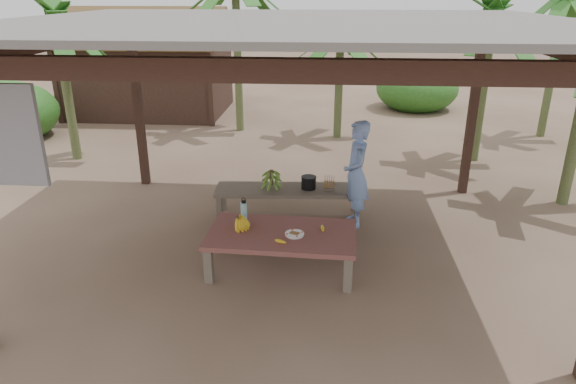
# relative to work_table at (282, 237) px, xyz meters

# --- Properties ---
(ground) EXTENTS (80.00, 80.00, 0.00)m
(ground) POSITION_rel_work_table_xyz_m (0.08, 0.55, -0.43)
(ground) COLOR brown
(ground) RESTS_ON ground
(pavilion) EXTENTS (6.60, 5.60, 2.95)m
(pavilion) POSITION_rel_work_table_xyz_m (0.06, 0.54, 2.34)
(pavilion) COLOR black
(pavilion) RESTS_ON ground
(work_table) EXTENTS (1.84, 1.07, 0.50)m
(work_table) POSITION_rel_work_table_xyz_m (0.00, 0.00, 0.00)
(work_table) COLOR brown
(work_table) RESTS_ON ground
(bench) EXTENTS (2.23, 0.73, 0.45)m
(bench) POSITION_rel_work_table_xyz_m (-0.04, 1.61, -0.04)
(bench) COLOR brown
(bench) RESTS_ON ground
(ripe_banana_bunch) EXTENTS (0.32, 0.29, 0.17)m
(ripe_banana_bunch) POSITION_rel_work_table_xyz_m (-0.55, 0.08, 0.15)
(ripe_banana_bunch) COLOR yellow
(ripe_banana_bunch) RESTS_ON work_table
(plate) EXTENTS (0.23, 0.23, 0.04)m
(plate) POSITION_rel_work_table_xyz_m (0.16, -0.07, 0.08)
(plate) COLOR white
(plate) RESTS_ON work_table
(loose_banana_front) EXTENTS (0.15, 0.08, 0.04)m
(loose_banana_front) POSITION_rel_work_table_xyz_m (0.01, -0.28, 0.09)
(loose_banana_front) COLOR yellow
(loose_banana_front) RESTS_ON work_table
(loose_banana_side) EXTENTS (0.06, 0.14, 0.04)m
(loose_banana_side) POSITION_rel_work_table_xyz_m (0.50, 0.11, 0.09)
(loose_banana_side) COLOR yellow
(loose_banana_side) RESTS_ON work_table
(water_flask) EXTENTS (0.08, 0.08, 0.31)m
(water_flask) POSITION_rel_work_table_xyz_m (-0.52, 0.33, 0.19)
(water_flask) COLOR #3AABB7
(water_flask) RESTS_ON work_table
(green_banana_stalk) EXTENTS (0.29, 0.29, 0.31)m
(green_banana_stalk) POSITION_rel_work_table_xyz_m (-0.30, 1.60, 0.17)
(green_banana_stalk) COLOR #598C2D
(green_banana_stalk) RESTS_ON bench
(cooking_pot) EXTENTS (0.22, 0.22, 0.19)m
(cooking_pot) POSITION_rel_work_table_xyz_m (0.26, 1.64, 0.11)
(cooking_pot) COLOR black
(cooking_pot) RESTS_ON bench
(skewer_rack) EXTENTS (0.18, 0.09, 0.24)m
(skewer_rack) POSITION_rel_work_table_xyz_m (0.57, 1.60, 0.14)
(skewer_rack) COLOR #A57F47
(skewer_rack) RESTS_ON bench
(woman) EXTENTS (0.45, 0.62, 1.57)m
(woman) POSITION_rel_work_table_xyz_m (0.95, 1.40, 0.35)
(woman) COLOR #7A9AE6
(woman) RESTS_ON ground
(hut) EXTENTS (4.40, 3.43, 2.85)m
(hut) POSITION_rel_work_table_xyz_m (-4.42, 8.55, 0.67)
(hut) COLOR black
(hut) RESTS_ON ground
(banana_plant_ne) EXTENTS (1.80, 1.80, 3.11)m
(banana_plant_ne) POSITION_rel_work_table_xyz_m (3.53, 4.69, 2.19)
(banana_plant_ne) COLOR #596638
(banana_plant_ne) RESTS_ON ground
(banana_plant_n) EXTENTS (1.80, 1.80, 2.68)m
(banana_plant_n) POSITION_rel_work_table_xyz_m (0.76, 6.26, 1.77)
(banana_plant_n) COLOR #596638
(banana_plant_n) RESTS_ON ground
(banana_plant_w) EXTENTS (1.80, 1.80, 2.94)m
(banana_plant_w) POSITION_rel_work_table_xyz_m (-4.63, 4.15, 2.02)
(banana_plant_w) COLOR #596638
(banana_plant_w) RESTS_ON ground
(banana_plant_far) EXTENTS (1.80, 1.80, 3.40)m
(banana_plant_far) POSITION_rel_work_table_xyz_m (5.60, 6.71, 2.47)
(banana_plant_far) COLOR #596638
(banana_plant_far) RESTS_ON ground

